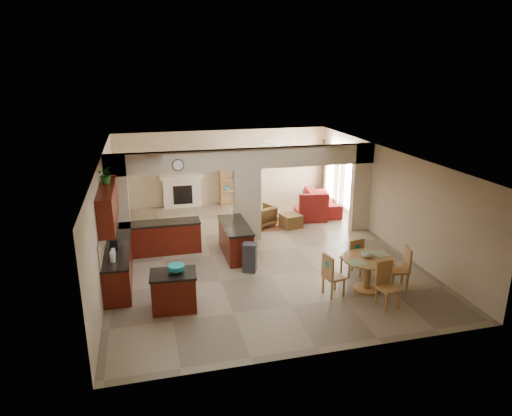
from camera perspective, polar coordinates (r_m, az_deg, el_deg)
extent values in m
plane|color=#86765C|center=(13.12, -0.09, -5.44)|extent=(10.00, 10.00, 0.00)
plane|color=white|center=(12.30, -0.10, 6.66)|extent=(10.00, 10.00, 0.00)
plane|color=#C7B192|center=(17.38, -4.09, 5.12)|extent=(8.00, 0.00, 8.00)
plane|color=#C7B192|center=(8.22, 8.48, -9.57)|extent=(8.00, 0.00, 8.00)
plane|color=#C7B192|center=(12.35, -18.42, -0.93)|extent=(0.00, 10.00, 10.00)
plane|color=#C7B192|center=(14.11, 15.88, 1.56)|extent=(0.00, 10.00, 10.00)
cube|color=#C7B192|center=(13.28, -16.87, 0.49)|extent=(0.60, 0.25, 2.80)
cube|color=#C7B192|center=(13.66, -1.10, 0.41)|extent=(0.80, 0.25, 2.20)
cube|color=#C7B192|center=(14.82, 12.98, 2.53)|extent=(0.60, 0.25, 2.80)
cube|color=#C7B192|center=(13.31, -1.14, 6.18)|extent=(8.00, 0.25, 0.60)
cube|color=#3B0E06|center=(11.91, -16.77, -6.44)|extent=(0.60, 3.20, 0.86)
cube|color=black|center=(11.74, -16.96, -4.41)|extent=(0.62, 3.22, 0.05)
cube|color=tan|center=(11.65, -18.47, -3.06)|extent=(0.02, 3.20, 0.55)
cube|color=#3B0E06|center=(13.16, -11.78, -3.73)|extent=(2.20, 0.60, 0.86)
cube|color=black|center=(13.01, -11.90, -1.86)|extent=(2.22, 0.62, 0.05)
cube|color=#3B0E06|center=(11.42, -18.02, 0.38)|extent=(0.35, 2.40, 0.90)
cube|color=#3B0E06|center=(12.75, -2.61, -4.08)|extent=(0.65, 1.80, 0.86)
cube|color=black|center=(12.59, -2.63, -2.15)|extent=(0.70, 1.85, 0.05)
cube|color=silver|center=(11.98, -1.79, -5.57)|extent=(0.58, 0.04, 0.70)
cylinder|color=#513A1B|center=(12.89, -9.72, 5.32)|extent=(0.34, 0.03, 0.34)
cube|color=brown|center=(15.30, 2.37, -2.02)|extent=(1.60, 1.30, 0.01)
cube|color=silver|center=(17.23, -9.18, 1.91)|extent=(1.40, 0.28, 1.10)
cube|color=black|center=(17.11, -9.13, 1.63)|extent=(0.70, 0.04, 0.70)
cube|color=silver|center=(17.06, -9.27, 3.84)|extent=(1.60, 0.35, 0.10)
cube|color=#A46A38|center=(17.38, -2.82, 3.45)|extent=(1.00, 0.32, 1.80)
cube|color=white|center=(16.11, 11.74, 3.07)|extent=(0.02, 0.90, 1.90)
cube|color=white|center=(17.61, 9.37, 4.42)|extent=(0.02, 0.90, 1.90)
cube|color=white|center=(16.89, 10.47, 3.28)|extent=(0.02, 0.70, 2.10)
cube|color=#421E1A|center=(15.57, 12.54, 2.52)|extent=(0.10, 0.28, 2.30)
cube|color=#421E1A|center=(16.62, 10.73, 3.57)|extent=(0.10, 0.28, 2.30)
cube|color=#421E1A|center=(17.06, 10.04, 3.97)|extent=(0.10, 0.28, 2.30)
cube|color=#421E1A|center=(18.13, 8.51, 4.84)|extent=(0.10, 0.28, 2.30)
cylinder|color=white|center=(15.58, 2.62, 8.05)|extent=(1.00, 1.00, 0.10)
cube|color=#3B0E06|center=(10.20, -10.20, -10.30)|extent=(0.98, 0.72, 0.80)
cube|color=black|center=(10.01, -10.34, -8.13)|extent=(1.03, 0.77, 0.05)
cylinder|color=teal|center=(9.98, -9.94, -7.49)|extent=(0.36, 0.36, 0.17)
cube|color=#2D2D30|center=(11.77, -0.79, -6.35)|extent=(0.42, 0.39, 0.71)
cylinder|color=#A46A38|center=(10.97, 13.86, -6.20)|extent=(1.20, 1.20, 0.04)
cylinder|color=#A46A38|center=(11.13, 13.72, -8.04)|extent=(0.17, 0.17, 0.78)
cylinder|color=#A46A38|center=(11.30, 13.58, -9.76)|extent=(0.61, 0.61, 0.07)
cylinder|color=#7DB627|center=(11.00, 13.69, -5.61)|extent=(0.27, 0.27, 0.14)
imported|color=maroon|center=(16.86, 8.20, 0.90)|extent=(2.49, 1.26, 0.70)
cube|color=maroon|center=(15.80, 6.77, -0.75)|extent=(1.10, 0.94, 0.40)
imported|color=maroon|center=(15.06, 0.78, -0.98)|extent=(0.97, 0.98, 0.68)
cube|color=maroon|center=(15.00, 4.36, -1.60)|extent=(0.72, 0.72, 0.44)
imported|color=#205516|center=(11.56, -18.24, 3.99)|extent=(0.44, 0.40, 0.44)
cube|color=#A46A38|center=(11.80, 11.83, -6.17)|extent=(0.49, 0.49, 0.05)
cube|color=#A46A38|center=(12.11, 11.95, -6.73)|extent=(0.04, 0.04, 0.44)
cube|color=#A46A38|center=(11.93, 10.61, -7.04)|extent=(0.04, 0.04, 0.44)
cube|color=#A46A38|center=(11.87, 12.91, -7.33)|extent=(0.04, 0.04, 0.44)
cube|color=#A46A38|center=(11.68, 11.56, -7.65)|extent=(0.04, 0.04, 0.44)
cube|color=#A46A38|center=(11.55, 12.46, -5.14)|extent=(0.42, 0.11, 0.55)
cube|color=teal|center=(11.50, 12.56, -4.86)|extent=(0.14, 0.03, 0.14)
cube|color=#A46A38|center=(11.42, 17.38, -7.46)|extent=(0.49, 0.49, 0.05)
cube|color=#A46A38|center=(11.60, 16.20, -8.19)|extent=(0.04, 0.04, 0.44)
cube|color=#A46A38|center=(11.31, 16.74, -8.93)|extent=(0.04, 0.04, 0.44)
cube|color=#A46A38|center=(11.71, 17.79, -8.09)|extent=(0.04, 0.04, 0.44)
cube|color=#A46A38|center=(11.43, 18.36, -8.81)|extent=(0.04, 0.04, 0.44)
cube|color=#A46A38|center=(11.36, 18.42, -6.03)|extent=(0.12, 0.42, 0.55)
cube|color=teal|center=(11.35, 18.57, -5.70)|extent=(0.04, 0.14, 0.14)
cube|color=#A46A38|center=(10.50, 16.20, -9.62)|extent=(0.48, 0.48, 0.05)
cube|color=#A46A38|center=(10.39, 15.94, -11.32)|extent=(0.04, 0.04, 0.44)
cube|color=#A46A38|center=(10.59, 17.40, -10.89)|extent=(0.04, 0.04, 0.44)
cube|color=#A46A38|center=(10.62, 14.79, -10.56)|extent=(0.04, 0.04, 0.44)
cube|color=#A46A38|center=(10.82, 16.24, -10.15)|extent=(0.04, 0.04, 0.44)
cube|color=#A46A38|center=(10.50, 15.69, -7.74)|extent=(0.42, 0.10, 0.55)
cube|color=teal|center=(10.49, 15.63, -7.35)|extent=(0.14, 0.03, 0.14)
cube|color=#A46A38|center=(10.74, 9.71, -8.51)|extent=(0.50, 0.50, 0.05)
cube|color=#A46A38|center=(10.81, 10.92, -9.75)|extent=(0.04, 0.04, 0.44)
cube|color=#A46A38|center=(11.05, 9.84, -9.06)|extent=(0.04, 0.04, 0.44)
cube|color=#A46A38|center=(10.63, 9.44, -10.17)|extent=(0.04, 0.04, 0.44)
cube|color=#A46A38|center=(10.87, 8.38, -9.46)|extent=(0.04, 0.04, 0.44)
cube|color=#A46A38|center=(10.51, 8.95, -7.26)|extent=(0.13, 0.42, 0.55)
cube|color=teal|center=(10.46, 8.85, -6.94)|extent=(0.04, 0.14, 0.14)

